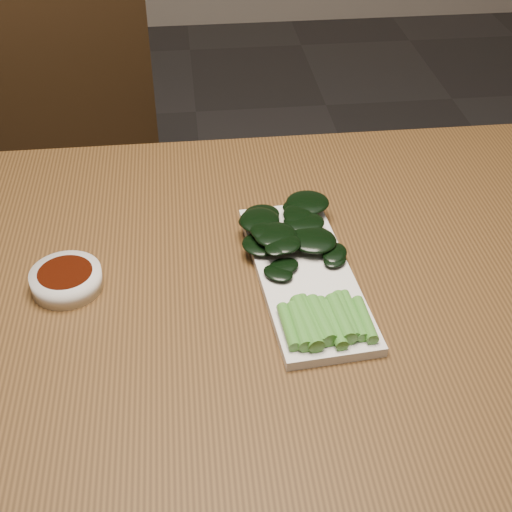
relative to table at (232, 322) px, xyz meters
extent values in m
cube|color=#4E3216|center=(0.00, 0.00, 0.05)|extent=(1.40, 0.80, 0.04)
cube|color=black|center=(-0.25, 0.65, -0.25)|extent=(0.56, 0.56, 0.04)
cylinder|color=black|center=(-0.35, 0.41, -0.47)|extent=(0.04, 0.04, 0.41)
cylinder|color=black|center=(-0.01, 0.55, -0.47)|extent=(0.04, 0.04, 0.41)
cylinder|color=black|center=(-0.49, 0.75, -0.47)|extent=(0.04, 0.04, 0.41)
cylinder|color=black|center=(-0.15, 0.89, -0.47)|extent=(0.04, 0.04, 0.41)
cube|color=black|center=(-0.32, 0.83, -0.01)|extent=(0.41, 0.19, 0.44)
cylinder|color=silver|center=(-0.22, 0.02, 0.08)|extent=(0.09, 0.09, 0.03)
cylinder|color=#340E04|center=(-0.22, 0.02, 0.10)|extent=(0.07, 0.07, 0.00)
cube|color=silver|center=(0.10, 0.00, 0.08)|extent=(0.15, 0.33, 0.01)
cylinder|color=#46892F|center=(0.06, -0.11, 0.09)|extent=(0.02, 0.07, 0.01)
cylinder|color=#46892F|center=(0.07, -0.11, 0.09)|extent=(0.02, 0.08, 0.02)
cylinder|color=#46892F|center=(0.08, -0.11, 0.10)|extent=(0.03, 0.09, 0.02)
cylinder|color=#46892F|center=(0.09, -0.11, 0.09)|extent=(0.03, 0.09, 0.02)
cylinder|color=#46892F|center=(0.10, -0.11, 0.10)|extent=(0.03, 0.08, 0.02)
cylinder|color=#46892F|center=(0.11, -0.11, 0.09)|extent=(0.02, 0.07, 0.02)
cylinder|color=#46892F|center=(0.12, -0.12, 0.09)|extent=(0.02, 0.08, 0.02)
cylinder|color=#46892F|center=(0.13, -0.11, 0.10)|extent=(0.03, 0.08, 0.02)
cylinder|color=#46892F|center=(0.14, -0.10, 0.09)|extent=(0.02, 0.08, 0.02)
cylinder|color=#46892F|center=(0.15, -0.10, 0.09)|extent=(0.02, 0.08, 0.01)
cylinder|color=#46892F|center=(0.16, -0.11, 0.09)|extent=(0.02, 0.07, 0.02)
ellipsoid|color=black|center=(0.13, 0.14, 0.10)|extent=(0.08, 0.08, 0.01)
ellipsoid|color=black|center=(0.11, 0.11, 0.10)|extent=(0.05, 0.06, 0.01)
ellipsoid|color=black|center=(0.07, 0.04, 0.11)|extent=(0.07, 0.07, 0.01)
ellipsoid|color=black|center=(0.05, 0.10, 0.10)|extent=(0.07, 0.07, 0.01)
ellipsoid|color=black|center=(0.11, 0.09, 0.10)|extent=(0.06, 0.06, 0.01)
ellipsoid|color=black|center=(0.05, 0.10, 0.10)|extent=(0.06, 0.06, 0.01)
ellipsoid|color=black|center=(0.07, 0.06, 0.10)|extent=(0.09, 0.09, 0.01)
ellipsoid|color=black|center=(0.12, 0.13, 0.09)|extent=(0.06, 0.06, 0.01)
ellipsoid|color=black|center=(0.08, 0.04, 0.11)|extent=(0.05, 0.05, 0.01)
ellipsoid|color=black|center=(0.12, 0.05, 0.10)|extent=(0.10, 0.09, 0.01)
ellipsoid|color=black|center=(0.05, 0.06, 0.09)|extent=(0.07, 0.08, 0.01)
ellipsoid|color=black|center=(0.06, 0.07, 0.10)|extent=(0.06, 0.07, 0.01)
ellipsoid|color=black|center=(0.15, 0.03, 0.09)|extent=(0.05, 0.06, 0.01)
ellipsoid|color=black|center=(0.07, 0.07, 0.10)|extent=(0.05, 0.05, 0.01)
ellipsoid|color=black|center=(0.05, 0.07, 0.11)|extent=(0.05, 0.06, 0.01)
ellipsoid|color=black|center=(0.06, 0.12, 0.10)|extent=(0.07, 0.07, 0.01)
ellipsoid|color=black|center=(0.11, 0.13, 0.10)|extent=(0.06, 0.05, 0.01)
ellipsoid|color=black|center=(0.07, -0.01, 0.09)|extent=(0.02, 0.03, 0.01)
ellipsoid|color=black|center=(0.06, -0.01, 0.09)|extent=(0.05, 0.05, 0.01)
ellipsoid|color=black|center=(0.14, 0.01, 0.09)|extent=(0.05, 0.05, 0.01)
ellipsoid|color=black|center=(0.07, 0.01, 0.09)|extent=(0.06, 0.05, 0.01)
camera|label=1|loc=(-0.05, -0.73, 0.70)|focal=50.00mm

